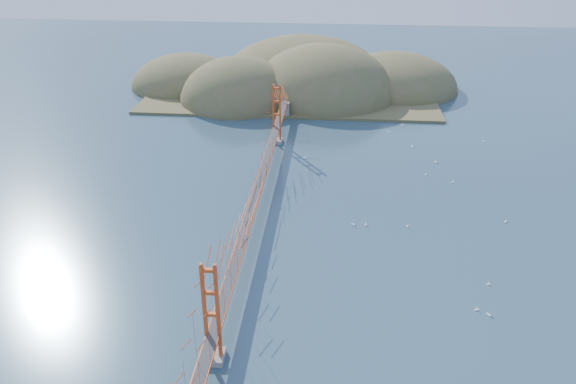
# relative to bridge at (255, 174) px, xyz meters

# --- Properties ---
(ground) EXTENTS (320.00, 320.00, 0.00)m
(ground) POSITION_rel_bridge_xyz_m (0.00, -0.18, -7.01)
(ground) COLOR #304C60
(ground) RESTS_ON ground
(bridge) EXTENTS (2.20, 94.40, 12.00)m
(bridge) POSITION_rel_bridge_xyz_m (0.00, 0.00, 0.00)
(bridge) COLOR gray
(bridge) RESTS_ON ground
(far_headlands) EXTENTS (84.00, 58.00, 25.00)m
(far_headlands) POSITION_rel_bridge_xyz_m (2.21, 68.33, -7.01)
(far_headlands) COLOR brown
(far_headlands) RESTS_ON ground
(sailboat_3) EXTENTS (0.61, 0.60, 0.68)m
(sailboat_3) POSITION_rel_bridge_xyz_m (6.00, 22.58, -6.86)
(sailboat_3) COLOR white
(sailboat_3) RESTS_ON ground
(sailboat_15) EXTENTS (0.57, 0.62, 0.70)m
(sailboat_15) POSITION_rel_bridge_xyz_m (26.46, 29.99, -6.86)
(sailboat_15) COLOR white
(sailboat_15) RESTS_ON ground
(sailboat_16) EXTENTS (0.70, 0.70, 0.74)m
(sailboat_16) POSITION_rel_bridge_xyz_m (29.87, 22.71, -6.85)
(sailboat_16) COLOR white
(sailboat_16) RESTS_ON ground
(sailboat_4) EXTENTS (0.57, 0.57, 0.62)m
(sailboat_4) POSITION_rel_bridge_xyz_m (27.37, 17.01, -6.87)
(sailboat_4) COLOR white
(sailboat_4) RESTS_ON ground
(sailboat_14) EXTENTS (0.44, 0.53, 0.61)m
(sailboat_14) POSITION_rel_bridge_xyz_m (22.37, -1.17, -6.87)
(sailboat_14) COLOR white
(sailboat_14) RESTS_ON ground
(sailboat_6) EXTENTS (0.61, 0.61, 0.66)m
(sailboat_6) POSITION_rel_bridge_xyz_m (29.59, -20.53, -6.86)
(sailboat_6) COLOR white
(sailboat_6) RESTS_ON ground
(sailboat_1) EXTENTS (0.64, 0.64, 0.68)m
(sailboat_1) POSITION_rel_bridge_xyz_m (14.52, -1.37, -6.86)
(sailboat_1) COLOR white
(sailboat_1) RESTS_ON ground
(sailboat_7) EXTENTS (0.62, 0.56, 0.70)m
(sailboat_7) POSITION_rel_bridge_xyz_m (22.49, 37.39, -6.86)
(sailboat_7) COLOR white
(sailboat_7) RESTS_ON ground
(sailboat_13) EXTENTS (0.59, 0.54, 0.67)m
(sailboat_13) POSITION_rel_bridge_xyz_m (28.42, -19.76, -6.86)
(sailboat_13) COLOR white
(sailboat_13) RESTS_ON ground
(sailboat_17) EXTENTS (0.53, 0.45, 0.61)m
(sailboat_17) POSITION_rel_bridge_xyz_m (40.70, 33.71, -6.87)
(sailboat_17) COLOR white
(sailboat_17) RESTS_ON ground
(sailboat_12) EXTENTS (0.57, 0.45, 0.67)m
(sailboat_12) POSITION_rel_bridge_xyz_m (25.56, 41.82, -6.86)
(sailboat_12) COLOR white
(sailboat_12) RESTS_ON ground
(sailboat_0) EXTENTS (0.48, 0.59, 0.69)m
(sailboat_0) POSITION_rel_bridge_xyz_m (16.35, -1.29, -6.86)
(sailboat_0) COLOR white
(sailboat_0) RESTS_ON ground
(sailboat_9) EXTENTS (0.67, 0.67, 0.71)m
(sailboat_9) POSITION_rel_bridge_xyz_m (36.93, 1.42, -6.85)
(sailboat_9) COLOR white
(sailboat_9) RESTS_ON ground
(sailboat_2) EXTENTS (0.50, 0.42, 0.57)m
(sailboat_2) POSITION_rel_bridge_xyz_m (30.87, -14.61, -6.87)
(sailboat_2) COLOR white
(sailboat_2) RESTS_ON ground
(sailboat_8) EXTENTS (0.63, 0.63, 0.66)m
(sailboat_8) POSITION_rel_bridge_xyz_m (31.47, 14.31, -6.86)
(sailboat_8) COLOR white
(sailboat_8) RESTS_ON ground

